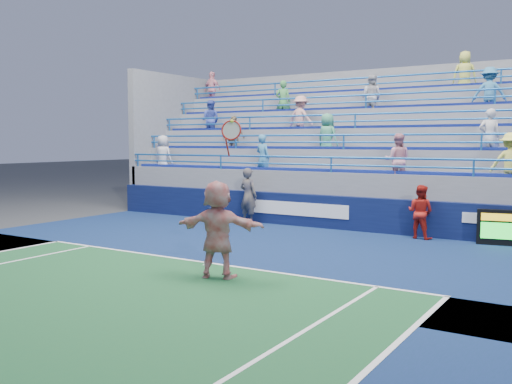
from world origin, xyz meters
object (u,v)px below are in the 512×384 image
Objects in this scene: judge_chair at (216,213)px; ball_girl at (420,212)px; serve_speed_board at (505,228)px; tennis_player at (218,229)px; line_judge at (248,196)px.

judge_chair is 0.50× the size of ball_girl.
serve_speed_board is 9.92m from judge_chair.
ball_girl is (2.19, 7.12, -0.24)m from tennis_player.
line_judge is (1.57, -0.21, 0.72)m from judge_chair.
line_judge is at bearing 118.48° from tennis_player.
ball_girl reaches higher than serve_speed_board.
tennis_player reaches higher than judge_chair.
serve_speed_board is 8.51m from tennis_player.
ball_girl reaches higher than judge_chair.
judge_chair is (-9.92, 0.12, -0.25)m from serve_speed_board.
serve_speed_board is at bearing -167.28° from ball_girl.
tennis_player is 2.07× the size of ball_girl.
tennis_player is at bearing -53.45° from judge_chair.
line_judge is at bearing -7.72° from judge_chair.
tennis_player is 1.69× the size of line_judge.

